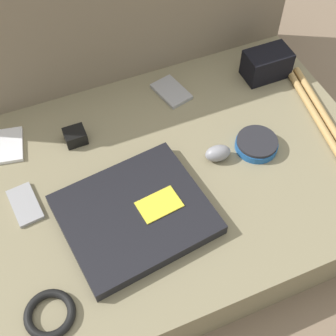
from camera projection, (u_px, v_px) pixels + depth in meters
name	position (u px, v px, depth m)	size (l,w,h in m)	color
ground_plane	(168.00, 203.00, 1.19)	(8.00, 8.00, 0.00)	#7A6651
couch_seat	(168.00, 189.00, 1.14)	(0.98, 0.67, 0.13)	#847A5B
couch_backrest	(103.00, 21.00, 1.22)	(0.98, 0.20, 0.51)	#7F705B
laptop	(135.00, 214.00, 1.00)	(0.33, 0.30, 0.03)	black
computer_mouse	(218.00, 153.00, 1.09)	(0.06, 0.04, 0.04)	gray
speaker_puck	(257.00, 144.00, 1.12)	(0.10, 0.10, 0.03)	#1E569E
phone_silver	(8.00, 146.00, 1.12)	(0.09, 0.12, 0.01)	silver
phone_black	(25.00, 204.00, 1.03)	(0.06, 0.11, 0.01)	#99999E
phone_small	(171.00, 92.00, 1.23)	(0.09, 0.12, 0.01)	#99999E
camera_pouch	(267.00, 64.00, 1.25)	(0.12, 0.07, 0.08)	black
charger_brick	(75.00, 136.00, 1.13)	(0.05, 0.05, 0.03)	black
cable_coil	(50.00, 314.00, 0.88)	(0.10, 0.10, 0.02)	black
drumstick_pair	(321.00, 117.00, 1.17)	(0.09, 0.36, 0.02)	tan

